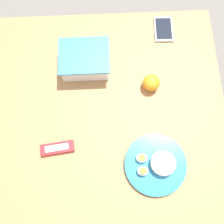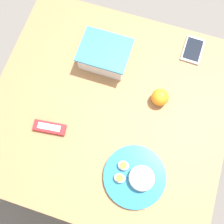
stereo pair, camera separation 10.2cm
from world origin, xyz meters
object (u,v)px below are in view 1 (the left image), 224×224
rice_plate (157,164)px  cell_phone (163,29)px  candy_bar (57,148)px  orange_fruit (151,83)px  food_container (85,61)px

rice_plate → cell_phone: rice_plate is taller
rice_plate → candy_bar: size_ratio=1.77×
orange_fruit → rice_plate: bearing=-90.9°
orange_fruit → rice_plate: (-0.01, -0.32, -0.01)m
food_container → cell_phone: size_ratio=1.61×
food_container → orange_fruit: food_container is taller
food_container → candy_bar: food_container is taller
food_container → cell_phone: 0.38m
candy_bar → orange_fruit: bearing=32.7°
candy_bar → cell_phone: (0.46, 0.51, -0.00)m
food_container → cell_phone: food_container is taller
food_container → rice_plate: bearing=-58.8°
food_container → rice_plate: 0.50m
food_container → candy_bar: (-0.11, -0.35, -0.03)m
orange_fruit → food_container: bearing=157.9°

